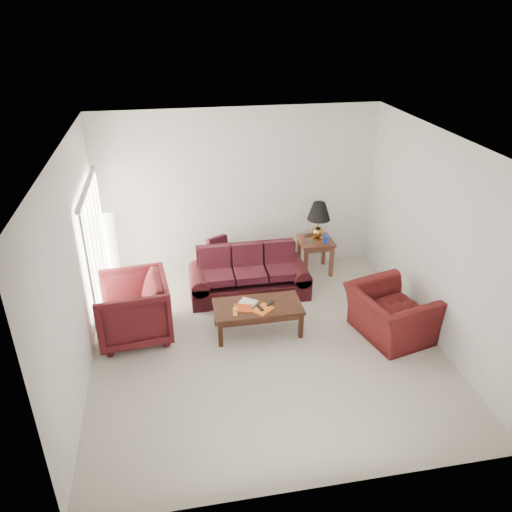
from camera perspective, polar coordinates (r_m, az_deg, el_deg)
The scene contains 19 objects.
floor at distance 7.53m, azimuth 1.19°, elevation -10.06°, with size 5.00×5.00×0.00m, color beige.
blinds at distance 8.05m, azimuth -17.80°, elevation 0.21°, with size 0.10×2.00×2.16m, color silver.
sofa at distance 8.49m, azimuth -0.79°, elevation -2.04°, with size 2.01×0.87×0.82m, color black, non-canonical shape.
throw_pillow at distance 8.88m, azimuth -4.36°, elevation 1.01°, with size 0.38×0.11×0.38m, color black.
end_table at distance 9.35m, azimuth 6.75°, elevation 0.06°, with size 0.60×0.60×0.65m, color #4C2B1A, non-canonical shape.
table_lamp at distance 9.11m, azimuth 7.14°, elevation 3.99°, with size 0.42×0.42×0.71m, color #B07C37, non-canonical shape.
clock at distance 8.98m, azimuth 6.08°, elevation 1.67°, with size 0.12×0.04×0.12m, color silver.
blue_canister at distance 9.07m, azimuth 7.99°, elevation 1.92°, with size 0.10×0.10×0.16m, color #18319C.
picture_frame at distance 9.31m, azimuth 5.55°, elevation 2.82°, with size 0.14×0.02×0.18m, color silver.
floor_lamp at distance 8.91m, azimuth -16.12°, elevation 0.45°, with size 0.23×0.23×1.42m, color white, non-canonical shape.
armchair_left at distance 7.65m, azimuth -13.95°, elevation -5.87°, with size 1.04×1.07×0.97m, color #3B0D10.
armchair_right at distance 7.78m, azimuth 15.05°, elevation -6.37°, with size 1.16×1.01×0.75m, color #410F0F.
coffee_table at distance 7.68m, azimuth 0.20°, elevation -7.12°, with size 1.32×0.66×0.46m, color black, non-canonical shape.
magazine_red at distance 7.47m, azimuth -1.54°, elevation -5.99°, with size 0.28×0.21×0.02m, color #B13311.
magazine_white at distance 7.61m, azimuth -0.89°, elevation -5.28°, with size 0.26×0.19×0.01m, color silver.
magazine_orange at distance 7.44m, azimuth 0.80°, elevation -6.11°, with size 0.29×0.22×0.02m, color #DA5B19.
remote_a at distance 7.44m, azimuth 0.47°, elevation -5.93°, with size 0.05×0.17×0.02m, color black.
remote_b at distance 7.55m, azimuth 1.64°, elevation -5.41°, with size 0.05×0.15×0.02m, color black.
yellow_glass at distance 7.31m, azimuth -2.39°, elevation -6.34°, with size 0.07×0.07×0.11m, color yellow.
Camera 1 is at (-1.24, -5.87, 4.55)m, focal length 35.00 mm.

